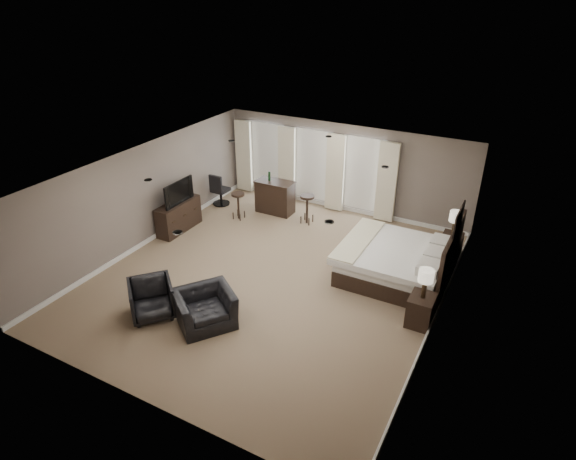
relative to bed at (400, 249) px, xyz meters
The scene contains 16 objects.
room 2.97m from the bed, 152.15° to the right, with size 7.60×8.60×2.64m.
window_bay 4.53m from the bed, 142.52° to the left, with size 5.25×0.20×2.30m.
bed is the anchor object (origin of this frame).
nightstand_near 1.76m from the bed, 58.46° to the right, with size 0.48×0.59×0.64m, color black.
nightstand_far 1.76m from the bed, 58.46° to the left, with size 0.48×0.59×0.64m, color black.
lamp_near 1.71m from the bed, 58.46° to the right, with size 0.30×0.30×0.63m, color beige.
lamp_far 1.71m from the bed, 58.46° to the left, with size 0.31×0.31×0.64m, color beige.
wall_art 1.49m from the bed, ahead, with size 0.04×0.96×0.56m, color slate.
dresser 6.06m from the bed, behind, with size 0.46×1.42×0.83m, color black.
tv 6.05m from the bed, behind, with size 1.11×0.64×0.15m, color black.
armchair_near 4.55m from the bed, 129.97° to the right, with size 1.12×0.73×0.98m, color black.
armchair_far 5.54m from the bed, 136.99° to the right, with size 0.85×0.79×0.87m, color black.
bar_counter 4.61m from the bed, 157.75° to the left, with size 1.13×0.59×0.98m, color black.
bar_stool_left 5.06m from the bed, behind, with size 0.38×0.38×0.79m, color black.
bar_stool_right 3.49m from the bed, 153.59° to the left, with size 0.40×0.40×0.85m, color black.
desk_chair 6.18m from the bed, 166.52° to the left, with size 0.52×0.52×1.01m, color black.
Camera 1 is at (4.78, -8.18, 6.21)m, focal length 30.00 mm.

